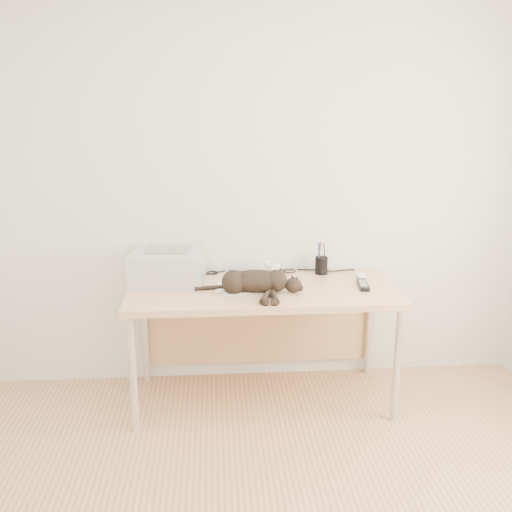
{
  "coord_description": "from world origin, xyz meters",
  "views": [
    {
      "loc": [
        -0.29,
        -1.83,
        1.82
      ],
      "look_at": [
        -0.05,
        1.34,
        0.95
      ],
      "focal_mm": 40.0,
      "sensor_mm": 36.0,
      "label": 1
    }
  ],
  "objects": [
    {
      "name": "pen_cup",
      "position": [
        0.4,
        1.64,
        0.8
      ],
      "size": [
        0.08,
        0.08,
        0.21
      ],
      "color": "black",
      "rests_on": "desk"
    },
    {
      "name": "remote_grey",
      "position": [
        -0.16,
        1.63,
        0.75
      ],
      "size": [
        0.08,
        0.17,
        0.02
      ],
      "primitive_type": "cube",
      "rotation": [
        0.0,
        0.0,
        0.22
      ],
      "color": "gray",
      "rests_on": "desk"
    },
    {
      "name": "remote_black",
      "position": [
        0.6,
        1.36,
        0.75
      ],
      "size": [
        0.08,
        0.2,
        0.02
      ],
      "primitive_type": "cube",
      "rotation": [
        0.0,
        0.0,
        -0.12
      ],
      "color": "black",
      "rests_on": "desk"
    },
    {
      "name": "wall_back",
      "position": [
        0.0,
        1.75,
        1.3
      ],
      "size": [
        3.5,
        0.0,
        3.5
      ],
      "primitive_type": "plane",
      "rotation": [
        1.57,
        0.0,
        0.0
      ],
      "color": "silver",
      "rests_on": "floor"
    },
    {
      "name": "cat",
      "position": [
        -0.06,
        1.3,
        0.8
      ],
      "size": [
        0.63,
        0.32,
        0.14
      ],
      "rotation": [
        0.0,
        0.0,
        -0.11
      ],
      "color": "black",
      "rests_on": "desk"
    },
    {
      "name": "mouse",
      "position": [
        0.64,
        1.58,
        0.76
      ],
      "size": [
        0.08,
        0.12,
        0.04
      ],
      "primitive_type": "ellipsoid",
      "rotation": [
        0.0,
        0.0,
        -0.04
      ],
      "color": "white",
      "rests_on": "desk"
    },
    {
      "name": "cable_tangle",
      "position": [
        0.0,
        1.7,
        0.75
      ],
      "size": [
        1.36,
        0.08,
        0.01
      ],
      "primitive_type": null,
      "color": "black",
      "rests_on": "desk"
    },
    {
      "name": "desk",
      "position": [
        0.0,
        1.48,
        0.61
      ],
      "size": [
        1.6,
        0.7,
        0.74
      ],
      "color": "tan",
      "rests_on": "floor"
    },
    {
      "name": "printer",
      "position": [
        -0.57,
        1.56,
        0.84
      ],
      "size": [
        0.46,
        0.4,
        0.2
      ],
      "color": "silver",
      "rests_on": "desk"
    },
    {
      "name": "mug",
      "position": [
        0.07,
        1.59,
        0.79
      ],
      "size": [
        0.15,
        0.15,
        0.1
      ],
      "primitive_type": "imported",
      "rotation": [
        0.0,
        0.0,
        0.59
      ],
      "color": "white",
      "rests_on": "desk"
    },
    {
      "name": "papers",
      "position": [
        -0.12,
        1.38,
        0.74
      ],
      "size": [
        0.34,
        0.25,
        0.01
      ],
      "color": "white",
      "rests_on": "desk"
    }
  ]
}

